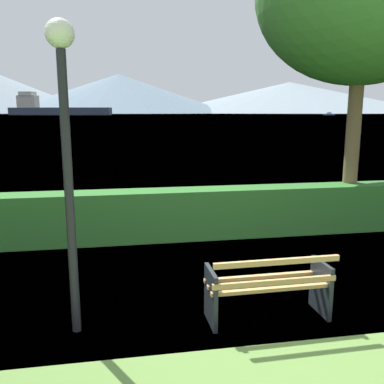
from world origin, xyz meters
The scene contains 8 objects.
ground_plane centered at (0.00, 0.00, 0.00)m, with size 1400.00×1400.00×0.00m, color #567A38.
water_surface centered at (0.00, 309.41, 0.00)m, with size 620.00×620.00×0.00m, color slate.
park_bench centered at (0.00, -0.06, 0.42)m, with size 1.51×0.59×0.87m.
hedge_row centered at (0.00, 3.43, 0.49)m, with size 9.02×0.63×0.99m, color #2D6B28.
lamp_post centered at (-2.29, 0.07, 2.36)m, with size 0.30×0.30×3.44m.
cargo_ship_large centered at (-44.50, 285.10, 4.21)m, with size 67.26×24.91×15.05m.
fishing_boat_near centered at (131.63, 246.47, 0.64)m, with size 6.58×6.69×1.83m.
distant_hills centered at (-28.69, 574.48, 29.61)m, with size 833.88×390.47×73.65m.
Camera 1 is at (-1.73, -4.53, 2.51)m, focal length 38.74 mm.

